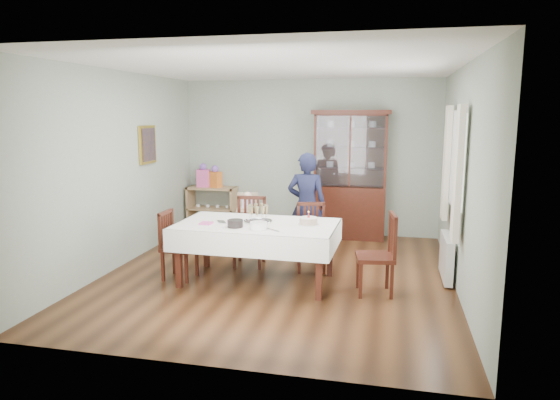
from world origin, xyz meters
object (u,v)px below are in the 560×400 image
(sideboard, at_px, (212,208))
(gift_bag_pink, at_px, (203,176))
(chair_end_left, at_px, (179,259))
(champagne_tray, at_px, (258,217))
(china_cabinet, at_px, (350,173))
(birthday_cake, at_px, (308,221))
(gift_bag_orange, at_px, (215,178))
(woman, at_px, (307,206))
(chair_end_right, at_px, (376,270))
(high_chair, at_px, (248,229))
(dining_table, at_px, (257,252))
(chair_far_left, at_px, (250,245))
(chair_far_right, at_px, (311,250))

(sideboard, relative_size, gift_bag_pink, 2.09)
(chair_end_left, height_order, gift_bag_pink, gift_bag_pink)
(champagne_tray, bearing_deg, gift_bag_pink, 124.31)
(china_cabinet, xyz_separation_m, birthday_cake, (-0.30, -2.52, -0.32))
(gift_bag_orange, bearing_deg, woman, -35.33)
(sideboard, relative_size, chair_end_left, 1.02)
(chair_end_left, distance_m, chair_end_right, 2.52)
(chair_end_right, relative_size, champagne_tray, 2.67)
(sideboard, xyz_separation_m, gift_bag_orange, (0.08, -0.02, 0.58))
(high_chair, bearing_deg, gift_bag_orange, 111.99)
(china_cabinet, xyz_separation_m, chair_end_right, (0.54, -2.67, -0.83))
(china_cabinet, height_order, chair_end_left, china_cabinet)
(gift_bag_pink, xyz_separation_m, gift_bag_orange, (0.23, 0.00, -0.01))
(dining_table, distance_m, champagne_tray, 0.45)
(china_cabinet, distance_m, gift_bag_pink, 2.65)
(high_chair, bearing_deg, woman, -16.97)
(sideboard, bearing_deg, china_cabinet, -0.49)
(chair_end_right, bearing_deg, birthday_cake, -108.92)
(dining_table, height_order, chair_far_left, chair_far_left)
(champagne_tray, xyz_separation_m, gift_bag_orange, (-1.47, 2.49, 0.15))
(chair_end_left, bearing_deg, china_cabinet, -35.09)
(chair_end_right, xyz_separation_m, gift_bag_orange, (-2.97, 2.67, 0.69))
(chair_end_right, height_order, woman, woman)
(dining_table, relative_size, chair_end_right, 2.09)
(sideboard, xyz_separation_m, chair_far_right, (2.14, -1.95, -0.13))
(high_chair, bearing_deg, china_cabinet, 27.60)
(chair_far_left, bearing_deg, china_cabinet, 51.98)
(chair_end_left, relative_size, chair_end_right, 0.91)
(chair_far_left, bearing_deg, woman, 32.48)
(birthday_cake, bearing_deg, woman, 100.62)
(chair_end_right, bearing_deg, woman, -149.92)
(chair_far_left, height_order, gift_bag_pink, gift_bag_pink)
(chair_end_left, relative_size, woman, 0.56)
(china_cabinet, distance_m, gift_bag_orange, 2.43)
(chair_far_left, distance_m, birthday_cake, 1.24)
(chair_end_right, distance_m, high_chair, 2.40)
(chair_end_left, relative_size, champagne_tray, 2.44)
(woman, distance_m, birthday_cake, 1.19)
(high_chair, height_order, gift_bag_orange, gift_bag_orange)
(chair_end_right, bearing_deg, gift_bag_orange, -140.74)
(woman, bearing_deg, gift_bag_orange, -36.60)
(sideboard, relative_size, woman, 0.57)
(dining_table, distance_m, gift_bag_pink, 3.14)
(birthday_cake, xyz_separation_m, gift_bag_orange, (-2.12, 2.52, 0.17))
(china_cabinet, xyz_separation_m, chair_far_right, (-0.36, -1.92, -0.85))
(chair_far_left, bearing_deg, gift_bag_orange, 117.09)
(chair_end_left, xyz_separation_m, high_chair, (0.54, 1.35, 0.11))
(china_cabinet, xyz_separation_m, high_chair, (-1.44, -1.32, -0.75))
(sideboard, bearing_deg, gift_bag_orange, -14.79)
(birthday_cake, bearing_deg, high_chair, 133.37)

